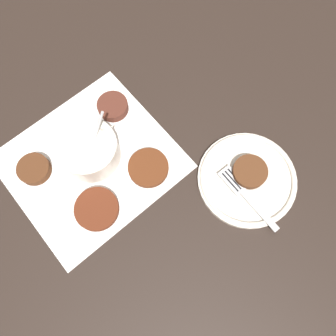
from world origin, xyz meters
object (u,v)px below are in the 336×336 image
sauce_bowl (89,152)px  fork (243,192)px  serving_plate (247,179)px  fritter_on_plate (250,172)px

sauce_bowl → fork: bearing=-57.7°
serving_plate → fritter_on_plate: 0.02m
fork → sauce_bowl: bearing=122.3°
serving_plate → fritter_on_plate: bearing=35.1°
fritter_on_plate → sauce_bowl: bearing=129.8°
serving_plate → fritter_on_plate: fritter_on_plate is taller
serving_plate → fritter_on_plate: size_ratio=2.91×
sauce_bowl → serving_plate: 0.31m
sauce_bowl → serving_plate: sauce_bowl is taller
serving_plate → sauce_bowl: bearing=128.1°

